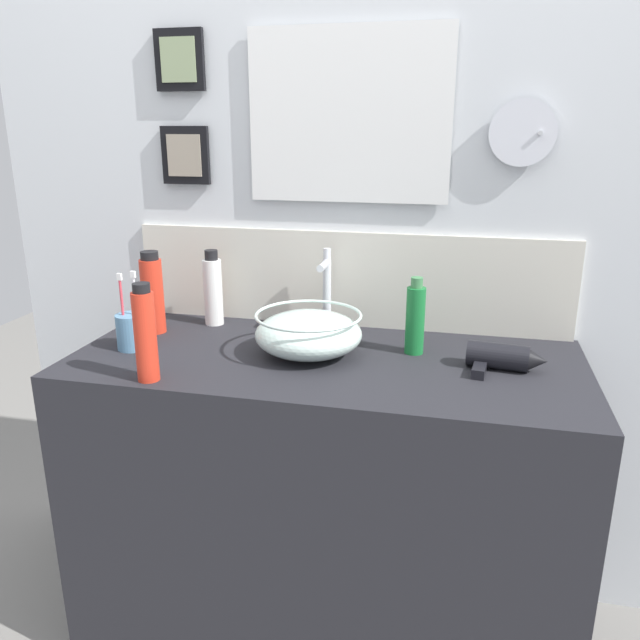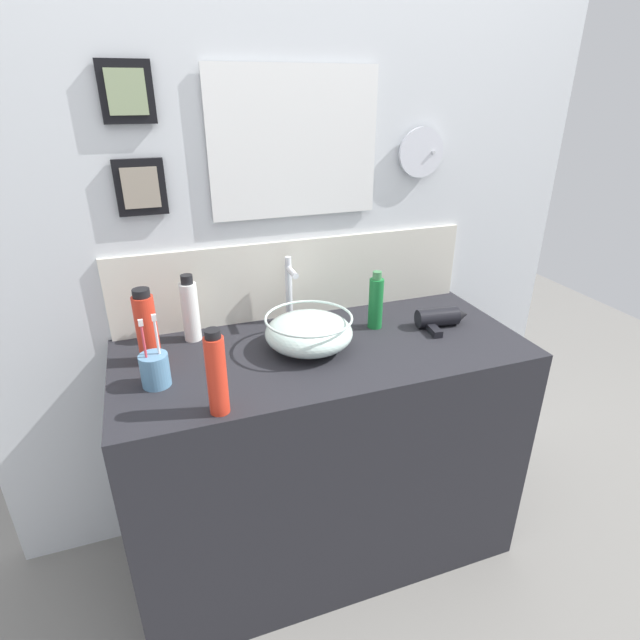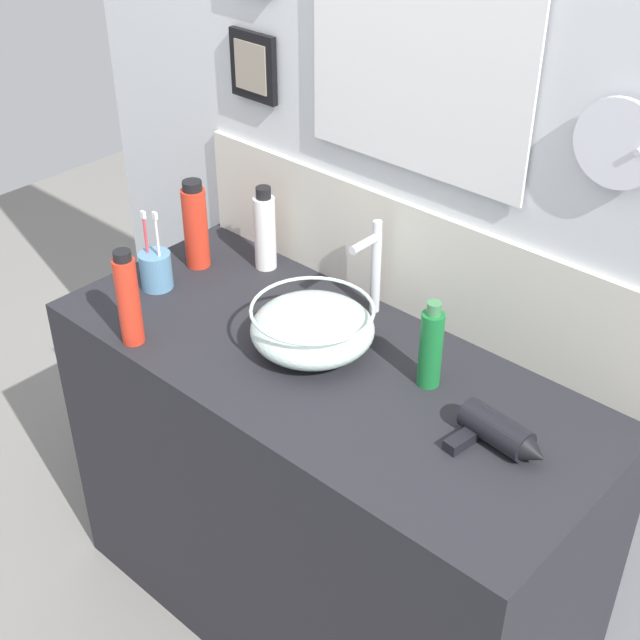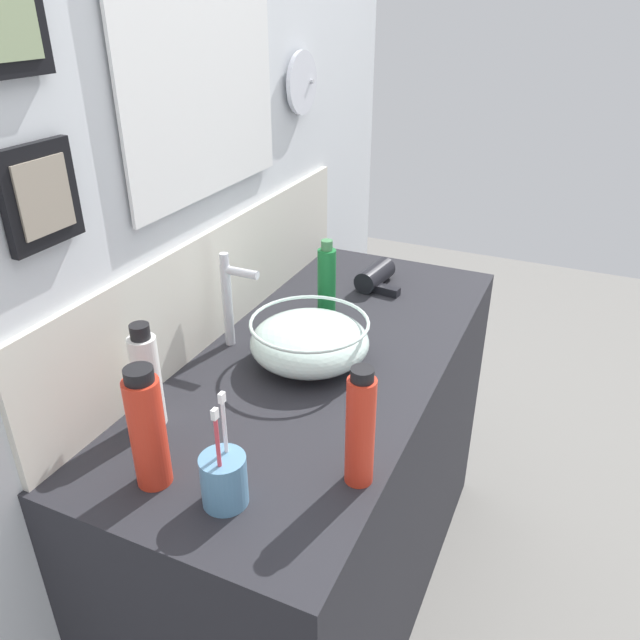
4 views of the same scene
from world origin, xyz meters
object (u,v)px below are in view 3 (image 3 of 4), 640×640
Objects in this scene: soap_dispenser at (265,231)px; toothbrush_cup at (156,270)px; shampoo_bottle at (196,226)px; hair_drier at (500,434)px; spray_bottle at (431,347)px; lotion_bottle at (128,299)px; glass_bowl_sink at (312,328)px; faucet at (374,263)px.

toothbrush_cup is at bearing -117.05° from soap_dispenser.
toothbrush_cup is 0.16m from shampoo_bottle.
hair_drier is at bearing -12.61° from soap_dispenser.
shampoo_bottle is at bearing 179.62° from spray_bottle.
lotion_bottle is (-0.81, -0.26, 0.08)m from hair_drier.
hair_drier is at bearing 0.65° from glass_bowl_sink.
spray_bottle is at bearing -0.38° from shampoo_bottle.
glass_bowl_sink is 1.36× the size of spray_bottle.
spray_bottle is at bearing 28.85° from lotion_bottle.
shampoo_bottle is at bearing 175.59° from hair_drier.
soap_dispenser is (-0.83, 0.19, 0.07)m from hair_drier.
toothbrush_cup is at bearing -149.93° from faucet.
toothbrush_cup is at bearing -172.39° from glass_bowl_sink.
faucet is 0.50m from shampoo_bottle.
lotion_bottle is (0.15, -0.19, 0.06)m from toothbrush_cup.
faucet is 0.30m from spray_bottle.
spray_bottle is at bearing 15.76° from glass_bowl_sink.
faucet is 1.13× the size of toothbrush_cup.
soap_dispenser is at bearing 62.95° from toothbrush_cup.
glass_bowl_sink is at bearing -164.24° from spray_bottle.
glass_bowl_sink is 1.43× the size of hair_drier.
soap_dispenser is at bearing 150.72° from glass_bowl_sink.
hair_drier is 0.82× the size of shampoo_bottle.
toothbrush_cup reaches higher than spray_bottle.
shampoo_bottle is at bearing 170.49° from glass_bowl_sink.
soap_dispenser reaches higher than toothbrush_cup.
hair_drier is at bearing -22.67° from faucet.
faucet is 1.23× the size of hair_drier.
hair_drier is (0.49, 0.01, -0.03)m from glass_bowl_sink.
faucet reaches higher than toothbrush_cup.
shampoo_bottle is 0.18m from soap_dispenser.
shampoo_bottle reaches higher than lotion_bottle.
shampoo_bottle is (-0.74, 0.00, 0.02)m from spray_bottle.
soap_dispenser is 0.44m from lotion_bottle.
faucet is 0.34m from soap_dispenser.
hair_drier is 0.83× the size of lotion_bottle.
glass_bowl_sink is 0.49m from hair_drier.
lotion_bottle reaches higher than glass_bowl_sink.
soap_dispenser is at bearing 38.85° from shampoo_bottle.
lotion_bottle is at bearing -125.21° from faucet.
glass_bowl_sink is 1.23× the size of soap_dispenser.
glass_bowl_sink is at bearing -29.28° from soap_dispenser.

